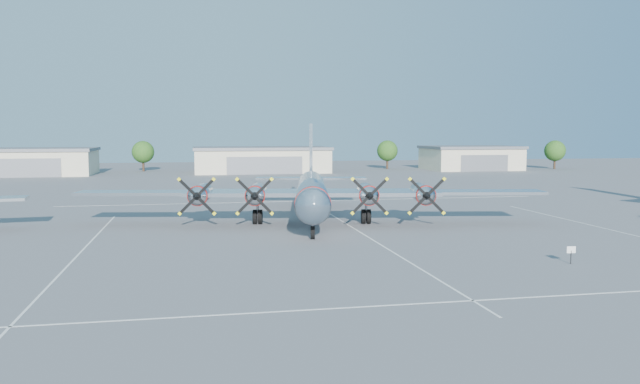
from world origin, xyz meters
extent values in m
plane|color=#575759|center=(0.00, 0.00, 0.00)|extent=(260.00, 260.00, 0.00)
cube|color=silver|center=(-22.00, -5.00, 0.01)|extent=(0.15, 40.00, 0.01)
cube|color=silver|center=(0.00, -5.00, 0.01)|extent=(0.15, 40.00, 0.01)
cube|color=silver|center=(22.00, -5.00, 0.01)|extent=(0.15, 40.00, 0.01)
cube|color=silver|center=(0.00, -22.00, 0.01)|extent=(60.00, 0.15, 0.01)
cube|color=silver|center=(0.00, 25.00, 0.01)|extent=(60.00, 0.15, 0.01)
cube|color=beige|center=(-45.00, 82.00, 2.40)|extent=(22.00, 14.00, 4.80)
cube|color=slate|center=(-45.00, 82.00, 5.10)|extent=(22.60, 14.60, 0.60)
cube|color=slate|center=(-45.00, 74.95, 1.80)|extent=(12.10, 0.20, 3.60)
cube|color=beige|center=(0.00, 82.00, 2.40)|extent=(28.00, 14.00, 4.80)
cube|color=slate|center=(0.00, 82.00, 5.10)|extent=(28.60, 14.60, 0.60)
cube|color=slate|center=(0.00, 74.95, 1.80)|extent=(15.40, 0.20, 3.60)
cube|color=beige|center=(48.00, 82.00, 2.40)|extent=(20.00, 14.00, 4.80)
cube|color=slate|center=(48.00, 82.00, 5.10)|extent=(20.60, 14.60, 0.60)
cube|color=slate|center=(48.00, 74.95, 1.80)|extent=(11.00, 0.20, 3.60)
cylinder|color=#382619|center=(-25.00, 90.00, 1.40)|extent=(0.50, 0.50, 2.80)
sphere|color=#164A15|center=(-25.00, 90.00, 4.24)|extent=(4.80, 4.80, 4.80)
cylinder|color=#382619|center=(30.00, 88.00, 1.40)|extent=(0.50, 0.50, 2.80)
sphere|color=#164A15|center=(30.00, 88.00, 4.24)|extent=(4.80, 4.80, 4.80)
cylinder|color=#382619|center=(68.00, 80.00, 1.40)|extent=(0.50, 0.50, 2.80)
sphere|color=#164A15|center=(68.00, 80.00, 4.24)|extent=(4.80, 4.80, 4.80)
cylinder|color=black|center=(10.18, -14.94, 0.44)|extent=(0.07, 0.07, 0.89)
cube|color=white|center=(10.18, -14.94, 0.94)|extent=(0.61, 0.09, 0.44)
camera|label=1|loc=(-13.79, -51.06, 8.62)|focal=35.00mm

